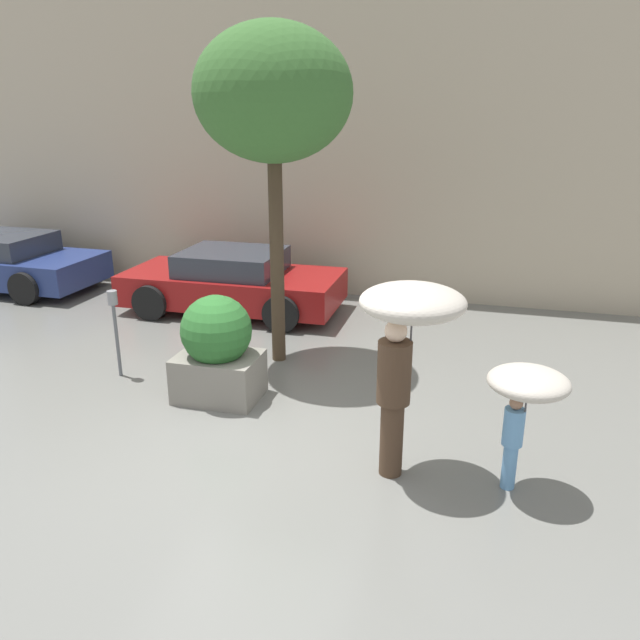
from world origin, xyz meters
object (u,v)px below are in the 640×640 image
(street_tree, at_px, (273,96))
(parked_car_far, at_px, (4,262))
(parked_car_near, at_px, (233,282))
(person_child, at_px, (526,392))
(parking_meter, at_px, (114,315))
(person_adult, at_px, (407,328))
(planter_box, at_px, (217,349))

(street_tree, bearing_deg, parked_car_far, 161.70)
(parked_car_near, distance_m, parked_car_far, 5.43)
(person_child, xyz_separation_m, street_tree, (-3.48, 2.70, 2.77))
(street_tree, relative_size, parking_meter, 3.75)
(person_child, bearing_deg, parked_car_far, 172.68)
(parking_meter, bearing_deg, parked_car_far, 144.78)
(person_adult, distance_m, parking_meter, 4.64)
(parked_car_far, relative_size, parking_meter, 3.25)
(person_adult, bearing_deg, parked_car_far, 127.81)
(person_child, xyz_separation_m, parked_car_far, (-10.55, 5.03, -0.55))
(planter_box, xyz_separation_m, parked_car_far, (-6.74, 3.85, -0.14))
(parked_car_far, xyz_separation_m, street_tree, (7.07, -2.34, 3.31))
(street_tree, bearing_deg, person_adult, -49.38)
(person_child, bearing_deg, planter_box, -179.10)
(person_adult, relative_size, person_child, 1.56)
(planter_box, relative_size, person_child, 1.07)
(parked_car_near, relative_size, street_tree, 0.85)
(person_adult, xyz_separation_m, parked_car_near, (-3.94, 4.81, -1.09))
(person_child, relative_size, parked_car_near, 0.33)
(planter_box, height_order, parked_car_near, planter_box)
(parked_car_near, height_order, parked_car_far, same)
(planter_box, height_order, person_adult, person_adult)
(person_child, height_order, street_tree, street_tree)
(person_child, distance_m, parking_meter, 5.72)
(person_child, xyz_separation_m, parking_meter, (-5.52, 1.48, -0.18))
(person_child, distance_m, street_tree, 5.20)
(street_tree, bearing_deg, planter_box, -102.35)
(planter_box, distance_m, street_tree, 3.53)
(person_adult, xyz_separation_m, person_child, (1.18, -0.02, -0.54))
(person_child, bearing_deg, parked_car_near, 154.94)
(parking_meter, bearing_deg, person_child, -15.03)
(street_tree, height_order, parking_meter, street_tree)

